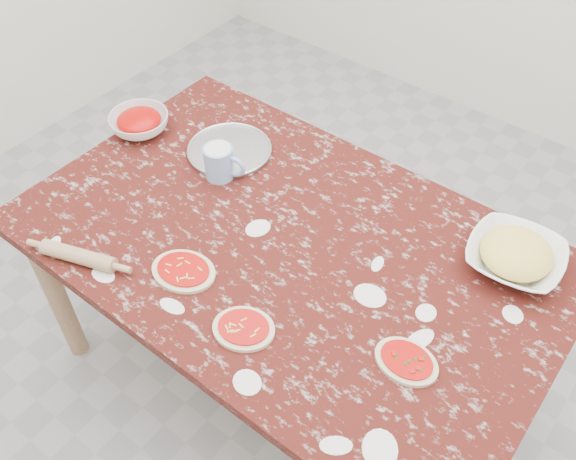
% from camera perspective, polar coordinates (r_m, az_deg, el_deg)
% --- Properties ---
extents(ground, '(4.00, 4.00, 0.00)m').
position_cam_1_polar(ground, '(2.45, 0.00, -12.96)').
color(ground, gray).
extents(worktable, '(1.60, 1.00, 0.75)m').
position_cam_1_polar(worktable, '(1.90, 0.00, -2.75)').
color(worktable, '#3D110D').
rests_on(worktable, ground).
extents(pizza_tray, '(0.33, 0.33, 0.01)m').
position_cam_1_polar(pizza_tray, '(2.15, -5.39, 7.27)').
color(pizza_tray, '#B2B2B7').
rests_on(pizza_tray, worktable).
extents(sauce_bowl, '(0.23, 0.23, 0.06)m').
position_cam_1_polar(sauce_bowl, '(2.28, -13.46, 9.50)').
color(sauce_bowl, white).
rests_on(sauce_bowl, worktable).
extents(cheese_bowl, '(0.30, 0.30, 0.07)m').
position_cam_1_polar(cheese_bowl, '(1.87, 20.06, -2.40)').
color(cheese_bowl, white).
rests_on(cheese_bowl, worktable).
extents(flour_mug, '(0.14, 0.10, 0.11)m').
position_cam_1_polar(flour_mug, '(2.02, -6.24, 6.22)').
color(flour_mug, '#83A7D8').
rests_on(flour_mug, worktable).
extents(pizza_left, '(0.22, 0.19, 0.02)m').
position_cam_1_polar(pizza_left, '(1.78, -9.55, -3.72)').
color(pizza_left, beige).
rests_on(pizza_left, worktable).
extents(pizza_mid, '(0.21, 0.19, 0.02)m').
position_cam_1_polar(pizza_mid, '(1.64, -4.09, -9.00)').
color(pizza_mid, beige).
rests_on(pizza_mid, worktable).
extents(pizza_right, '(0.17, 0.13, 0.02)m').
position_cam_1_polar(pizza_right, '(1.61, 10.80, -11.74)').
color(pizza_right, beige).
rests_on(pizza_right, worktable).
extents(rolling_pin, '(0.23, 0.12, 0.05)m').
position_cam_1_polar(rolling_pin, '(1.87, -18.67, -2.26)').
color(rolling_pin, tan).
rests_on(rolling_pin, worktable).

